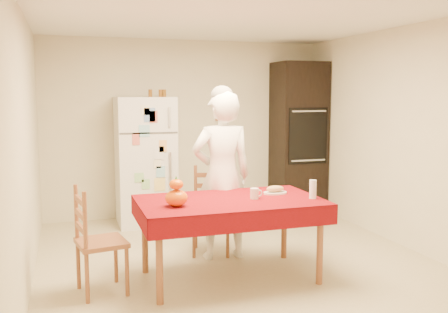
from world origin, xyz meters
name	(u,v)px	position (x,y,z in m)	size (l,w,h in m)	color
floor	(237,262)	(0.00, 0.00, 0.00)	(4.50, 4.50, 0.00)	tan
room_shell	(238,106)	(0.00, 0.00, 1.62)	(4.02, 4.52, 2.51)	beige
refrigerator	(145,161)	(-0.65, 1.88, 0.85)	(0.75, 0.74, 1.70)	white
oven_cabinet	(298,138)	(1.63, 1.93, 1.10)	(0.70, 0.62, 2.20)	black
dining_table	(230,207)	(-0.22, -0.41, 0.69)	(1.70, 1.00, 0.76)	brown
chair_far	(211,206)	(-0.15, 0.43, 0.51)	(0.52, 0.51, 0.95)	brown
chair_left	(94,237)	(-1.46, -0.41, 0.51)	(0.46, 0.48, 0.95)	brown
seated_woman	(222,176)	(-0.10, 0.20, 0.88)	(0.64, 0.42, 1.77)	white
coffee_mug	(254,194)	(0.01, -0.46, 0.81)	(0.08, 0.08, 0.10)	white
pumpkin_lower	(176,198)	(-0.75, -0.54, 0.84)	(0.20, 0.20, 0.15)	#C44E04
pumpkin_upper	(176,184)	(-0.75, -0.54, 0.96)	(0.12, 0.12, 0.09)	#DB3F05
wine_glass	(313,189)	(0.54, -0.61, 0.85)	(0.07, 0.07, 0.18)	white
bread_plate	(275,193)	(0.29, -0.29, 0.77)	(0.24, 0.24, 0.02)	white
bread_loaf	(275,189)	(0.29, -0.29, 0.81)	(0.18, 0.10, 0.06)	#B07D57
spice_jar_left	(150,93)	(-0.56, 1.93, 1.75)	(0.05, 0.05, 0.10)	brown
spice_jar_mid	(160,93)	(-0.42, 1.93, 1.75)	(0.05, 0.05, 0.10)	brown
spice_jar_right	(164,93)	(-0.37, 1.93, 1.75)	(0.05, 0.05, 0.10)	brown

